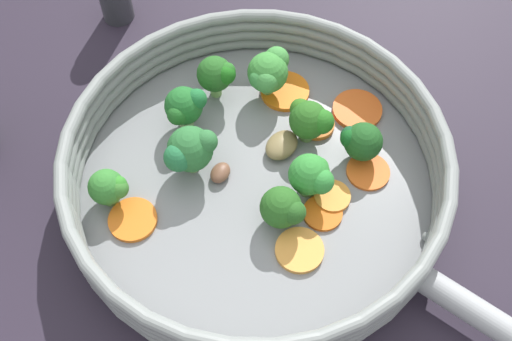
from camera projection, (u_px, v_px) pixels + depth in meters
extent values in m
plane|color=#261F2C|center=(256.00, 187.00, 0.55)|extent=(4.00, 4.00, 0.00)
cylinder|color=gray|center=(256.00, 183.00, 0.54)|extent=(0.32, 0.32, 0.01)
torus|color=gray|center=(256.00, 176.00, 0.53)|extent=(0.34, 0.34, 0.01)
torus|color=gray|center=(256.00, 168.00, 0.52)|extent=(0.34, 0.34, 0.01)
torus|color=gray|center=(256.00, 161.00, 0.51)|extent=(0.34, 0.34, 0.01)
torus|color=gray|center=(256.00, 153.00, 0.50)|extent=(0.34, 0.34, 0.01)
sphere|color=gray|center=(381.00, 308.00, 0.47)|extent=(0.01, 0.01, 0.01)
sphere|color=gray|center=(427.00, 237.00, 0.50)|extent=(0.01, 0.01, 0.01)
cylinder|color=orange|center=(332.00, 196.00, 0.52)|extent=(0.04, 0.04, 0.01)
cylinder|color=orange|center=(316.00, 125.00, 0.57)|extent=(0.04, 0.04, 0.01)
cylinder|color=orange|center=(285.00, 91.00, 0.59)|extent=(0.07, 0.07, 0.01)
cylinder|color=orange|center=(357.00, 110.00, 0.58)|extent=(0.07, 0.07, 0.01)
cylinder|color=orange|center=(133.00, 220.00, 0.51)|extent=(0.05, 0.05, 0.00)
cylinder|color=#EC993E|center=(300.00, 250.00, 0.50)|extent=(0.05, 0.05, 0.00)
cylinder|color=orange|center=(368.00, 172.00, 0.54)|extent=(0.05, 0.05, 0.00)
cylinder|color=#D66014|center=(323.00, 213.00, 0.52)|extent=(0.04, 0.04, 0.00)
cylinder|color=#75A750|center=(269.00, 87.00, 0.58)|extent=(0.01, 0.01, 0.02)
sphere|color=#3A8636|center=(270.00, 73.00, 0.56)|extent=(0.04, 0.04, 0.04)
sphere|color=#408C40|center=(263.00, 81.00, 0.55)|extent=(0.02, 0.02, 0.02)
sphere|color=#3A893F|center=(259.00, 79.00, 0.56)|extent=(0.02, 0.02, 0.02)
sphere|color=#3E893C|center=(276.00, 59.00, 0.56)|extent=(0.02, 0.02, 0.02)
cylinder|color=#6BA060|center=(360.00, 152.00, 0.54)|extent=(0.01, 0.01, 0.01)
sphere|color=#1C4F1D|center=(363.00, 142.00, 0.53)|extent=(0.03, 0.03, 0.03)
sphere|color=#164A27|center=(350.00, 136.00, 0.53)|extent=(0.02, 0.02, 0.02)
sphere|color=#13501B|center=(350.00, 139.00, 0.53)|extent=(0.02, 0.02, 0.02)
cylinder|color=#82B461|center=(216.00, 87.00, 0.58)|extent=(0.01, 0.01, 0.02)
sphere|color=#235B1F|center=(215.00, 74.00, 0.56)|extent=(0.03, 0.03, 0.03)
sphere|color=#1C6418|center=(226.00, 75.00, 0.56)|extent=(0.02, 0.02, 0.02)
sphere|color=#23641F|center=(227.00, 71.00, 0.56)|extent=(0.02, 0.02, 0.02)
cylinder|color=#658848|center=(307.00, 132.00, 0.55)|extent=(0.01, 0.01, 0.02)
sphere|color=#28601D|center=(308.00, 120.00, 0.54)|extent=(0.04, 0.04, 0.04)
sphere|color=#2D641A|center=(300.00, 109.00, 0.54)|extent=(0.02, 0.02, 0.02)
sphere|color=#275821|center=(321.00, 123.00, 0.53)|extent=(0.02, 0.02, 0.02)
sphere|color=#24681C|center=(322.00, 122.00, 0.53)|extent=(0.02, 0.02, 0.02)
cylinder|color=#88AA69|center=(186.00, 118.00, 0.56)|extent=(0.01, 0.01, 0.02)
sphere|color=#1F6427|center=(184.00, 106.00, 0.55)|extent=(0.04, 0.04, 0.04)
sphere|color=#216123|center=(178.00, 115.00, 0.54)|extent=(0.02, 0.02, 0.02)
sphere|color=#1C662F|center=(197.00, 99.00, 0.54)|extent=(0.02, 0.02, 0.02)
cylinder|color=#6E9754|center=(192.00, 162.00, 0.54)|extent=(0.01, 0.01, 0.02)
sphere|color=#296932|center=(190.00, 149.00, 0.52)|extent=(0.04, 0.04, 0.04)
sphere|color=#2B6A34|center=(206.00, 142.00, 0.51)|extent=(0.02, 0.02, 0.02)
sphere|color=#226B3B|center=(178.00, 157.00, 0.51)|extent=(0.03, 0.03, 0.03)
cylinder|color=#6DA350|center=(110.00, 196.00, 0.52)|extent=(0.01, 0.01, 0.01)
sphere|color=#32782D|center=(106.00, 187.00, 0.51)|extent=(0.03, 0.03, 0.03)
sphere|color=#318226|center=(118.00, 185.00, 0.50)|extent=(0.02, 0.02, 0.02)
sphere|color=#397B2D|center=(118.00, 188.00, 0.50)|extent=(0.02, 0.02, 0.02)
cylinder|color=#789552|center=(280.00, 216.00, 0.51)|extent=(0.01, 0.01, 0.01)
sphere|color=#265B1E|center=(281.00, 207.00, 0.50)|extent=(0.04, 0.04, 0.04)
sphere|color=#23531D|center=(293.00, 213.00, 0.49)|extent=(0.02, 0.02, 0.02)
sphere|color=#265E25|center=(294.00, 212.00, 0.49)|extent=(0.02, 0.02, 0.02)
cylinder|color=#6D9851|center=(308.00, 185.00, 0.52)|extent=(0.02, 0.02, 0.02)
sphere|color=#2F8431|center=(309.00, 174.00, 0.51)|extent=(0.04, 0.04, 0.04)
sphere|color=#2F8635|center=(321.00, 181.00, 0.50)|extent=(0.02, 0.02, 0.02)
sphere|color=#328731|center=(319.00, 163.00, 0.51)|extent=(0.02, 0.02, 0.02)
ellipsoid|color=olive|center=(282.00, 145.00, 0.55)|extent=(0.04, 0.04, 0.01)
ellipsoid|color=brown|center=(220.00, 176.00, 0.53)|extent=(0.02, 0.03, 0.01)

